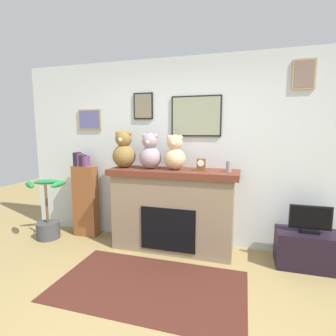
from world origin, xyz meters
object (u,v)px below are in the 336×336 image
object	(u,v)px
fireplace	(173,209)
television	(310,220)
candle_jar	(229,166)
teddy_bear_brown	(150,153)
bookshelf	(85,198)
tv_stand	(308,250)
potted_plant	(48,219)
teddy_bear_tan	(175,154)
teddy_bear_grey	(124,151)
mantel_clock	(201,165)

from	to	relation	value
fireplace	television	size ratio (longest dim) A/B	3.75
candle_jar	teddy_bear_brown	world-z (taller)	teddy_bear_brown
fireplace	bookshelf	xyz separation A→B (m)	(-1.41, 0.06, 0.03)
tv_stand	candle_jar	world-z (taller)	candle_jar
potted_plant	tv_stand	xyz separation A→B (m)	(3.56, 0.17, -0.09)
bookshelf	television	bearing A→B (deg)	-1.89
teddy_bear_brown	teddy_bear_tan	distance (m)	0.34
tv_stand	teddy_bear_grey	distance (m)	2.62
fireplace	tv_stand	world-z (taller)	fireplace
potted_plant	teddy_bear_tan	distance (m)	2.17
tv_stand	teddy_bear_tan	size ratio (longest dim) A/B	1.56
television	teddy_bear_tan	distance (m)	1.80
television	mantel_clock	bearing A→B (deg)	179.16
bookshelf	candle_jar	world-z (taller)	bookshelf
potted_plant	tv_stand	bearing A→B (deg)	2.76
bookshelf	candle_jar	distance (m)	2.21
potted_plant	candle_jar	distance (m)	2.76
bookshelf	teddy_bear_grey	distance (m)	1.03
fireplace	candle_jar	bearing A→B (deg)	-1.41
mantel_clock	teddy_bear_grey	xyz separation A→B (m)	(-1.08, 0.00, 0.15)
fireplace	teddy_bear_brown	xyz separation A→B (m)	(-0.32, -0.02, 0.76)
bookshelf	mantel_clock	world-z (taller)	bookshelf
teddy_bear_grey	bookshelf	bearing A→B (deg)	173.40
fireplace	teddy_bear_tan	bearing A→B (deg)	-36.72
mantel_clock	bookshelf	bearing A→B (deg)	177.36
potted_plant	teddy_bear_brown	bearing A→B (deg)	6.87
potted_plant	teddy_bear_grey	size ratio (longest dim) A/B	1.72
tv_stand	mantel_clock	world-z (taller)	mantel_clock
mantel_clock	teddy_bear_brown	world-z (taller)	teddy_bear_brown
mantel_clock	teddy_bear_brown	xyz separation A→B (m)	(-0.69, 0.00, 0.14)
bookshelf	potted_plant	xyz separation A→B (m)	(-0.48, -0.27, -0.28)
fireplace	mantel_clock	size ratio (longest dim) A/B	11.09
mantel_clock	teddy_bear_grey	world-z (taller)	teddy_bear_grey
potted_plant	mantel_clock	bearing A→B (deg)	4.77
potted_plant	teddy_bear_tan	xyz separation A→B (m)	(1.92, 0.19, 1.01)
teddy_bear_grey	teddy_bear_brown	world-z (taller)	teddy_bear_grey
bookshelf	mantel_clock	distance (m)	1.88
fireplace	teddy_bear_tan	xyz separation A→B (m)	(0.02, -0.02, 0.75)
potted_plant	teddy_bear_grey	bearing A→B (deg)	9.07
bookshelf	tv_stand	xyz separation A→B (m)	(3.07, -0.10, -0.37)
potted_plant	candle_jar	size ratio (longest dim) A/B	6.40
bookshelf	teddy_bear_grey	world-z (taller)	teddy_bear_grey
teddy_bear_brown	potted_plant	bearing A→B (deg)	-173.13
potted_plant	television	size ratio (longest dim) A/B	1.94
television	teddy_bear_grey	bearing A→B (deg)	179.52
tv_stand	mantel_clock	xyz separation A→B (m)	(-1.29, 0.02, 0.96)
fireplace	television	world-z (taller)	fireplace
teddy_bear_tan	mantel_clock	bearing A→B (deg)	-0.13
teddy_bear_grey	mantel_clock	bearing A→B (deg)	-0.04
television	mantel_clock	distance (m)	1.42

